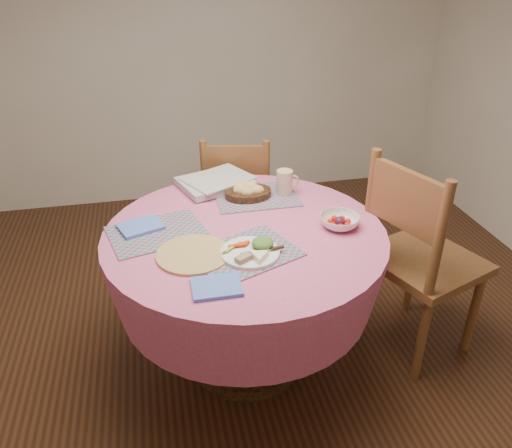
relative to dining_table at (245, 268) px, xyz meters
The scene contains 15 objects.
ground 0.56m from the dining_table, ahead, with size 4.00×4.00×0.00m, color #331C0F.
dining_table is the anchor object (origin of this frame).
chair_right 0.82m from the dining_table, ahead, with size 0.61×0.62×1.05m.
chair_back 0.83m from the dining_table, 82.42° to the left, with size 0.50×0.49×0.92m.
placemat_front 0.27m from the dining_table, 100.33° to the right, with size 0.40×0.30×0.01m, color #157679.
placemat_left 0.43m from the dining_table, behind, with size 0.40×0.30×0.01m, color #157679.
placemat_back 0.40m from the dining_table, 69.25° to the left, with size 0.40×0.30×0.01m, color #157679.
wicker_trivet 0.35m from the dining_table, 148.33° to the right, with size 0.30×0.30×0.01m, color olive.
napkin_near 0.47m from the dining_table, 115.04° to the right, with size 0.18×0.14×0.01m, color #5373D6.
napkin_far 0.50m from the dining_table, 165.53° to the left, with size 0.18×0.14×0.01m, color #5373D6.
dinner_plate 0.30m from the dining_table, 92.53° to the right, with size 0.24×0.25×0.05m.
bread_bowl 0.41m from the dining_table, 76.43° to the left, with size 0.23×0.23×0.08m.
latte_mug 0.49m from the dining_table, 50.42° to the left, with size 0.12×0.08×0.12m.
fruit_bowl 0.47m from the dining_table, ahead, with size 0.22×0.22×0.05m.
newspaper_stack 0.54m from the dining_table, 97.06° to the left, with size 0.42×0.37×0.04m.
Camera 1 is at (-0.35, -1.85, 1.84)m, focal length 35.00 mm.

